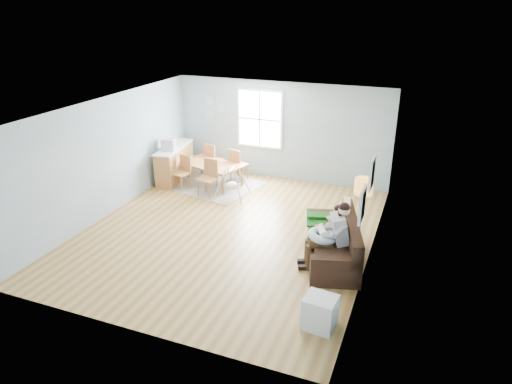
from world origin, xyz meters
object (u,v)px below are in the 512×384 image
at_px(chair_sw, 183,170).
at_px(baby_swing, 232,185).
at_px(floor_lamp, 363,193).
at_px(chair_se, 209,175).
at_px(monitor, 169,144).
at_px(chair_nw, 212,157).
at_px(counter, 175,163).
at_px(father, 331,233).
at_px(dining_table, 211,174).
at_px(toddler, 332,221).
at_px(sofa, 335,245).
at_px(chair_ne, 237,163).
at_px(storage_cube, 319,312).

relative_size(chair_sw, baby_swing, 1.05).
bearing_deg(floor_lamp, chair_se, 156.03).
xyz_separation_m(chair_se, monitor, (-1.34, 0.34, 0.57)).
height_order(floor_lamp, monitor, floor_lamp).
xyz_separation_m(chair_nw, counter, (-0.80, -0.71, -0.05)).
xyz_separation_m(father, baby_swing, (-3.02, 2.31, -0.35)).
height_order(dining_table, baby_swing, baby_swing).
distance_m(father, baby_swing, 3.82).
xyz_separation_m(floor_lamp, chair_se, (-4.11, 1.83, -0.84)).
height_order(toddler, monitor, monitor).
relative_size(dining_table, baby_swing, 1.96).
relative_size(dining_table, monitor, 4.30).
xyz_separation_m(sofa, floor_lamp, (0.40, 0.15, 1.09)).
distance_m(chair_se, counter, 1.55).
bearing_deg(dining_table, chair_ne, 57.97).
bearing_deg(toddler, dining_table, 147.16).
height_order(chair_sw, chair_se, chair_se).
distance_m(dining_table, monitor, 1.37).
bearing_deg(monitor, sofa, -24.72).
bearing_deg(counter, toddler, -26.48).
xyz_separation_m(chair_sw, chair_ne, (1.13, 1.00, 0.02)).
bearing_deg(baby_swing, dining_table, 143.91).
relative_size(dining_table, chair_sw, 1.88).
bearing_deg(monitor, storage_cube, -40.02).
height_order(sofa, floor_lamp, floor_lamp).
distance_m(floor_lamp, baby_swing, 4.05).
relative_size(sofa, chair_sw, 2.50).
distance_m(dining_table, counter, 1.12).
distance_m(sofa, chair_ne, 4.67).
bearing_deg(monitor, toddler, -23.68).
relative_size(chair_nw, monitor, 2.39).
relative_size(chair_nw, chair_ne, 1.01).
bearing_deg(dining_table, storage_cube, -32.07).
bearing_deg(monitor, baby_swing, -9.65).
bearing_deg(storage_cube, toddler, 98.29).
relative_size(sofa, monitor, 5.73).
bearing_deg(chair_sw, toddler, -24.24).
relative_size(sofa, chair_ne, 2.42).
distance_m(storage_cube, chair_nw, 7.06).
bearing_deg(father, monitor, 152.12).
xyz_separation_m(toddler, dining_table, (-3.87, 2.50, -0.42)).
height_order(father, chair_nw, father).
xyz_separation_m(toddler, monitor, (-4.91, 2.15, 0.40)).
bearing_deg(floor_lamp, chair_nw, 145.73).
relative_size(storage_cube, counter, 0.30).
bearing_deg(baby_swing, toddler, -31.76).
distance_m(chair_nw, chair_ne, 0.88).
relative_size(floor_lamp, storage_cube, 3.15).
height_order(floor_lamp, dining_table, floor_lamp).
bearing_deg(storage_cube, chair_sw, 138.30).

